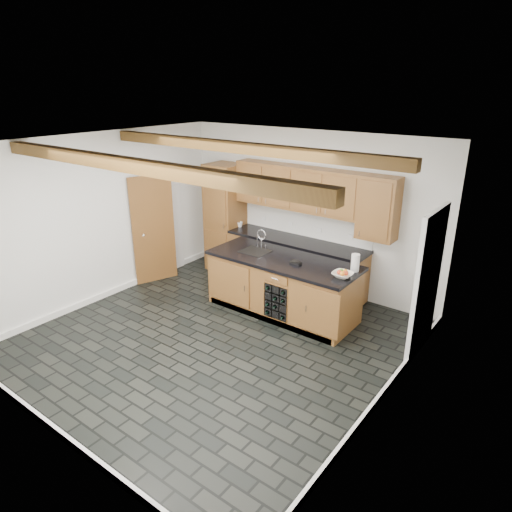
% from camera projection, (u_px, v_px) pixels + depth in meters
% --- Properties ---
extents(ground, '(5.00, 5.00, 0.00)m').
position_uv_depth(ground, '(215.00, 339.00, 6.69)').
color(ground, black).
rests_on(ground, ground).
extents(room_shell, '(5.01, 5.00, 5.00)m').
position_uv_depth(room_shell, '(232.00, 230.00, 6.59)').
color(room_shell, white).
rests_on(room_shell, ground).
extents(back_cabinetry, '(3.65, 0.62, 2.20)m').
position_uv_depth(back_cabinetry, '(281.00, 233.00, 8.23)').
color(back_cabinetry, brown).
rests_on(back_cabinetry, ground).
extents(island, '(2.48, 0.96, 0.93)m').
position_uv_depth(island, '(282.00, 286.00, 7.32)').
color(island, brown).
rests_on(island, ground).
extents(faucet, '(0.45, 0.40, 0.34)m').
position_uv_depth(faucet, '(256.00, 249.00, 7.49)').
color(faucet, black).
rests_on(faucet, island).
extents(kitchen_scale, '(0.17, 0.11, 0.05)m').
position_uv_depth(kitchen_scale, '(296.00, 262.00, 6.96)').
color(kitchen_scale, black).
rests_on(kitchen_scale, island).
extents(fruit_bowl, '(0.29, 0.29, 0.07)m').
position_uv_depth(fruit_bowl, '(343.00, 275.00, 6.48)').
color(fruit_bowl, white).
rests_on(fruit_bowl, island).
extents(fruit_cluster, '(0.16, 0.17, 0.07)m').
position_uv_depth(fruit_cluster, '(343.00, 272.00, 6.46)').
color(fruit_cluster, '#B93718').
rests_on(fruit_cluster, fruit_bowl).
extents(paper_towel, '(0.12, 0.12, 0.26)m').
position_uv_depth(paper_towel, '(355.00, 263.00, 6.65)').
color(paper_towel, white).
rests_on(paper_towel, island).
extents(mug, '(0.11, 0.11, 0.10)m').
position_uv_depth(mug, '(240.00, 224.00, 8.72)').
color(mug, white).
rests_on(mug, back_cabinetry).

